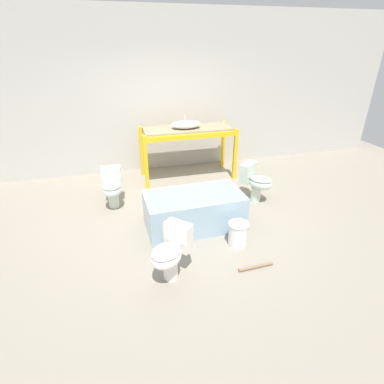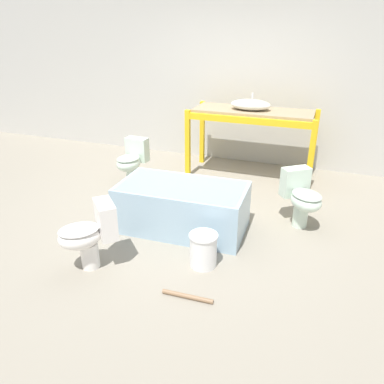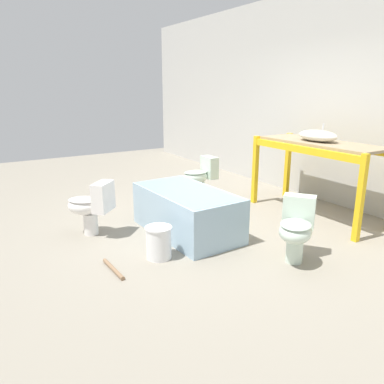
{
  "view_description": "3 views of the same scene",
  "coord_description": "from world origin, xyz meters",
  "px_view_note": "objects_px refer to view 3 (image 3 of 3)",
  "views": [
    {
      "loc": [
        -0.97,
        -4.12,
        2.55
      ],
      "look_at": [
        0.02,
        -0.44,
        0.64
      ],
      "focal_mm": 28.0,
      "sensor_mm": 36.0,
      "label": 1
    },
    {
      "loc": [
        1.5,
        -3.92,
        2.22
      ],
      "look_at": [
        0.23,
        -0.43,
        0.52
      ],
      "focal_mm": 35.0,
      "sensor_mm": 36.0,
      "label": 2
    },
    {
      "loc": [
        3.82,
        -2.59,
        1.76
      ],
      "look_at": [
        0.22,
        -0.35,
        0.56
      ],
      "focal_mm": 35.0,
      "sensor_mm": 36.0,
      "label": 3
    }
  ],
  "objects_px": {
    "bathtub_main": "(187,208)",
    "bucket_white": "(159,242)",
    "toilet_extra": "(200,175)",
    "toilet_near": "(296,227)",
    "toilet_far": "(91,205)",
    "sink_basin": "(318,136)"
  },
  "relations": [
    {
      "from": "bathtub_main",
      "to": "toilet_near",
      "type": "distance_m",
      "value": 1.39
    },
    {
      "from": "bucket_white",
      "to": "bathtub_main",
      "type": "bearing_deg",
      "value": 126.6
    },
    {
      "from": "toilet_near",
      "to": "toilet_far",
      "type": "distance_m",
      "value": 2.41
    },
    {
      "from": "sink_basin",
      "to": "toilet_near",
      "type": "relative_size",
      "value": 0.88
    },
    {
      "from": "sink_basin",
      "to": "toilet_far",
      "type": "height_order",
      "value": "sink_basin"
    },
    {
      "from": "toilet_extra",
      "to": "bucket_white",
      "type": "distance_m",
      "value": 2.29
    },
    {
      "from": "toilet_near",
      "to": "bucket_white",
      "type": "relative_size",
      "value": 1.92
    },
    {
      "from": "bathtub_main",
      "to": "sink_basin",
      "type": "bearing_deg",
      "value": 77.69
    },
    {
      "from": "toilet_far",
      "to": "bucket_white",
      "type": "bearing_deg",
      "value": 66.57
    },
    {
      "from": "sink_basin",
      "to": "toilet_near",
      "type": "bearing_deg",
      "value": -54.86
    },
    {
      "from": "toilet_extra",
      "to": "bucket_white",
      "type": "relative_size",
      "value": 1.92
    },
    {
      "from": "bathtub_main",
      "to": "toilet_extra",
      "type": "distance_m",
      "value": 1.52
    },
    {
      "from": "bathtub_main",
      "to": "toilet_near",
      "type": "xyz_separation_m",
      "value": [
        1.28,
        0.54,
        0.06
      ]
    },
    {
      "from": "toilet_near",
      "to": "bucket_white",
      "type": "height_order",
      "value": "toilet_near"
    },
    {
      "from": "bathtub_main",
      "to": "toilet_far",
      "type": "bearing_deg",
      "value": -120.65
    },
    {
      "from": "toilet_near",
      "to": "bucket_white",
      "type": "bearing_deg",
      "value": -162.23
    },
    {
      "from": "toilet_near",
      "to": "toilet_far",
      "type": "relative_size",
      "value": 1.0
    },
    {
      "from": "bathtub_main",
      "to": "bucket_white",
      "type": "relative_size",
      "value": 4.22
    },
    {
      "from": "sink_basin",
      "to": "bucket_white",
      "type": "distance_m",
      "value": 2.66
    },
    {
      "from": "bathtub_main",
      "to": "bucket_white",
      "type": "distance_m",
      "value": 0.79
    },
    {
      "from": "toilet_far",
      "to": "bucket_white",
      "type": "distance_m",
      "value": 1.11
    },
    {
      "from": "sink_basin",
      "to": "toilet_near",
      "type": "distance_m",
      "value": 1.78
    }
  ]
}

